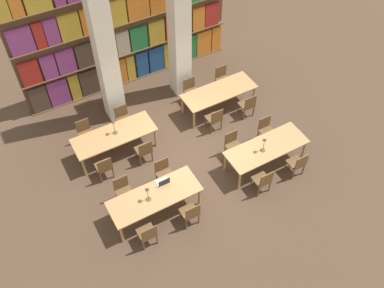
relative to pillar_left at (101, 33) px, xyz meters
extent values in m
plane|color=#4C3828|center=(1.16, -2.68, -3.00)|extent=(40.00, 40.00, 0.00)
cube|color=brown|center=(1.16, 1.33, -0.25)|extent=(7.04, 0.06, 5.50)
cube|color=brown|center=(1.16, 1.33, -2.99)|extent=(7.04, 0.35, 0.03)
cube|color=#47382D|center=(-1.98, 1.30, -2.50)|extent=(0.55, 0.20, 0.94)
cube|color=#84387A|center=(-1.36, 1.30, -2.50)|extent=(0.63, 0.20, 0.94)
cube|color=#B7932D|center=(-0.83, 1.30, -2.50)|extent=(0.32, 0.20, 0.94)
cube|color=#47382D|center=(-0.30, 1.30, -2.50)|extent=(0.69, 0.20, 0.94)
cube|color=#84387A|center=(0.26, 1.30, -2.50)|extent=(0.27, 0.20, 0.94)
cube|color=orange|center=(0.70, 1.30, -2.50)|extent=(0.50, 0.20, 0.94)
cube|color=#B7932D|center=(1.12, 1.30, -2.50)|extent=(0.28, 0.20, 0.94)
cube|color=navy|center=(1.54, 1.30, -2.50)|extent=(0.41, 0.20, 0.94)
cube|color=navy|center=(2.07, 1.30, -2.50)|extent=(0.53, 0.20, 0.94)
cube|color=#B7932D|center=(2.65, 1.30, -2.50)|extent=(0.58, 0.20, 0.94)
cube|color=#236B38|center=(3.30, 1.30, -2.50)|extent=(0.65, 0.20, 0.94)
cube|color=orange|center=(3.94, 1.30, -2.50)|extent=(0.57, 0.20, 0.94)
cube|color=orange|center=(4.45, 1.30, -2.50)|extent=(0.36, 0.20, 0.94)
cube|color=brown|center=(1.16, 1.33, -1.89)|extent=(7.04, 0.35, 0.03)
cube|color=maroon|center=(-1.97, 1.30, -1.45)|extent=(0.57, 0.20, 0.83)
cube|color=#84387A|center=(-1.41, 1.30, -1.45)|extent=(0.43, 0.20, 0.83)
cube|color=#84387A|center=(-0.89, 1.30, -1.45)|extent=(0.54, 0.20, 0.83)
cube|color=#47382D|center=(-0.24, 1.30, -1.45)|extent=(0.62, 0.20, 0.83)
cube|color=#47382D|center=(0.42, 1.30, -1.45)|extent=(0.57, 0.20, 0.83)
cube|color=tan|center=(0.97, 1.30, -1.45)|extent=(0.43, 0.20, 0.83)
cube|color=#236B38|center=(1.52, 1.30, -1.45)|extent=(0.57, 0.20, 0.83)
cube|color=#B7932D|center=(2.15, 1.30, -1.45)|extent=(0.55, 0.20, 0.83)
cube|color=maroon|center=(2.68, 1.30, -1.45)|extent=(0.41, 0.20, 0.83)
cube|color=#236B38|center=(3.16, 1.30, -1.45)|extent=(0.50, 0.20, 0.83)
cube|color=orange|center=(3.71, 1.30, -1.45)|extent=(0.45, 0.20, 0.83)
cube|color=maroon|center=(4.23, 1.30, -1.45)|extent=(0.53, 0.20, 0.83)
cube|color=brown|center=(1.16, 1.33, -0.79)|extent=(7.04, 0.35, 0.03)
cube|color=#84387A|center=(-1.92, 1.30, -0.36)|extent=(0.68, 0.20, 0.82)
cube|color=maroon|center=(-1.40, 1.30, -0.36)|extent=(0.29, 0.20, 0.82)
cube|color=#84387A|center=(-1.05, 1.30, -0.36)|extent=(0.38, 0.20, 0.82)
cube|color=#B7932D|center=(-0.52, 1.30, -0.36)|extent=(0.60, 0.20, 0.82)
cube|color=orange|center=(-0.02, 1.30, -0.36)|extent=(0.32, 0.20, 0.82)
cube|color=tan|center=(0.37, 1.30, -0.36)|extent=(0.41, 0.20, 0.82)
cube|color=#B7932D|center=(0.93, 1.30, -0.36)|extent=(0.57, 0.20, 0.82)
cube|color=orange|center=(1.61, 1.30, -0.36)|extent=(0.70, 0.20, 0.82)
cube|color=silver|center=(0.00, 0.00, 0.00)|extent=(0.54, 0.54, 6.00)
cube|color=silver|center=(2.33, 0.00, 0.00)|extent=(0.54, 0.54, 6.00)
cube|color=tan|center=(-0.52, -3.88, -2.29)|extent=(2.34, 0.88, 0.04)
cylinder|color=tan|center=(-1.61, -4.24, -2.65)|extent=(0.07, 0.07, 0.69)
cylinder|color=tan|center=(0.57, -4.24, -2.65)|extent=(0.07, 0.07, 0.69)
cylinder|color=tan|center=(-1.61, -3.52, -2.65)|extent=(0.07, 0.07, 0.69)
cylinder|color=tan|center=(0.57, -3.52, -2.65)|extent=(0.07, 0.07, 0.69)
cylinder|color=brown|center=(-1.26, -4.37, -2.80)|extent=(0.04, 0.04, 0.40)
cylinder|color=brown|center=(-0.90, -4.37, -2.80)|extent=(0.04, 0.04, 0.40)
cylinder|color=brown|center=(-1.26, -4.71, -2.80)|extent=(0.04, 0.04, 0.40)
cylinder|color=brown|center=(-0.90, -4.71, -2.80)|extent=(0.04, 0.04, 0.40)
cube|color=brown|center=(-1.08, -4.54, -2.58)|extent=(0.42, 0.40, 0.04)
cube|color=brown|center=(-1.08, -4.73, -2.35)|extent=(0.40, 0.03, 0.42)
cylinder|color=brown|center=(-0.90, -3.39, -2.80)|extent=(0.04, 0.04, 0.40)
cylinder|color=brown|center=(-1.26, -3.39, -2.80)|extent=(0.04, 0.04, 0.40)
cylinder|color=brown|center=(-0.90, -3.05, -2.80)|extent=(0.04, 0.04, 0.40)
cylinder|color=brown|center=(-1.26, -3.05, -2.80)|extent=(0.04, 0.04, 0.40)
cube|color=brown|center=(-1.08, -3.22, -2.58)|extent=(0.42, 0.40, 0.04)
cube|color=brown|center=(-1.08, -3.04, -2.35)|extent=(0.40, 0.03, 0.42)
cylinder|color=brown|center=(-0.08, -4.37, -2.80)|extent=(0.04, 0.04, 0.40)
cylinder|color=brown|center=(0.28, -4.37, -2.80)|extent=(0.04, 0.04, 0.40)
cylinder|color=brown|center=(-0.08, -4.71, -2.80)|extent=(0.04, 0.04, 0.40)
cylinder|color=brown|center=(0.28, -4.71, -2.80)|extent=(0.04, 0.04, 0.40)
cube|color=brown|center=(0.10, -4.54, -2.58)|extent=(0.42, 0.40, 0.04)
cube|color=brown|center=(0.10, -4.73, -2.35)|extent=(0.40, 0.03, 0.42)
cylinder|color=brown|center=(0.28, -3.39, -2.80)|extent=(0.04, 0.04, 0.40)
cylinder|color=brown|center=(-0.08, -3.39, -2.80)|extent=(0.04, 0.04, 0.40)
cylinder|color=brown|center=(0.28, -3.05, -2.80)|extent=(0.04, 0.04, 0.40)
cylinder|color=brown|center=(-0.08, -3.05, -2.80)|extent=(0.04, 0.04, 0.40)
cube|color=brown|center=(0.10, -3.22, -2.58)|extent=(0.42, 0.40, 0.04)
cube|color=brown|center=(0.10, -3.04, -2.35)|extent=(0.40, 0.03, 0.42)
cylinder|color=brown|center=(-0.69, -3.90, -2.26)|extent=(0.14, 0.14, 0.01)
cylinder|color=brown|center=(-0.69, -3.90, -2.06)|extent=(0.02, 0.02, 0.39)
cone|color=brown|center=(-0.69, -3.90, -1.82)|extent=(0.11, 0.11, 0.07)
cube|color=silver|center=(-0.15, -3.60, -2.26)|extent=(0.32, 0.22, 0.01)
cube|color=black|center=(-0.15, -3.71, -2.15)|extent=(0.32, 0.01, 0.20)
cube|color=tan|center=(2.86, -3.96, -2.29)|extent=(2.34, 0.88, 0.04)
cylinder|color=tan|center=(1.77, -4.32, -2.65)|extent=(0.07, 0.07, 0.69)
cylinder|color=tan|center=(3.95, -4.32, -2.65)|extent=(0.07, 0.07, 0.69)
cylinder|color=tan|center=(1.77, -3.60, -2.65)|extent=(0.07, 0.07, 0.69)
cylinder|color=tan|center=(3.95, -3.60, -2.65)|extent=(0.07, 0.07, 0.69)
cylinder|color=brown|center=(2.07, -4.45, -2.80)|extent=(0.04, 0.04, 0.40)
cylinder|color=brown|center=(2.43, -4.45, -2.80)|extent=(0.04, 0.04, 0.40)
cylinder|color=brown|center=(2.07, -4.79, -2.80)|extent=(0.04, 0.04, 0.40)
cylinder|color=brown|center=(2.43, -4.79, -2.80)|extent=(0.04, 0.04, 0.40)
cube|color=brown|center=(2.25, -4.62, -2.58)|extent=(0.42, 0.40, 0.04)
cube|color=brown|center=(2.25, -4.81, -2.35)|extent=(0.40, 0.03, 0.42)
cylinder|color=brown|center=(2.43, -3.47, -2.80)|extent=(0.04, 0.04, 0.40)
cylinder|color=brown|center=(2.07, -3.47, -2.80)|extent=(0.04, 0.04, 0.40)
cylinder|color=brown|center=(2.43, -3.13, -2.80)|extent=(0.04, 0.04, 0.40)
cylinder|color=brown|center=(2.07, -3.13, -2.80)|extent=(0.04, 0.04, 0.40)
cube|color=brown|center=(2.25, -3.30, -2.58)|extent=(0.42, 0.40, 0.04)
cube|color=brown|center=(2.25, -3.12, -2.35)|extent=(0.40, 0.03, 0.42)
cylinder|color=brown|center=(3.23, -4.45, -2.80)|extent=(0.04, 0.04, 0.40)
cylinder|color=brown|center=(3.59, -4.45, -2.80)|extent=(0.04, 0.04, 0.40)
cylinder|color=brown|center=(3.23, -4.79, -2.80)|extent=(0.04, 0.04, 0.40)
cylinder|color=brown|center=(3.59, -4.79, -2.80)|extent=(0.04, 0.04, 0.40)
cube|color=brown|center=(3.41, -4.62, -2.58)|extent=(0.42, 0.40, 0.04)
cube|color=brown|center=(3.41, -4.81, -2.35)|extent=(0.40, 0.03, 0.42)
cylinder|color=brown|center=(3.59, -3.47, -2.80)|extent=(0.04, 0.04, 0.40)
cylinder|color=brown|center=(3.23, -3.47, -2.80)|extent=(0.04, 0.04, 0.40)
cylinder|color=brown|center=(3.59, -3.13, -2.80)|extent=(0.04, 0.04, 0.40)
cylinder|color=brown|center=(3.23, -3.13, -2.80)|extent=(0.04, 0.04, 0.40)
cube|color=brown|center=(3.41, -3.30, -2.58)|extent=(0.42, 0.40, 0.04)
cube|color=brown|center=(3.41, -3.12, -2.35)|extent=(0.40, 0.03, 0.42)
cylinder|color=brown|center=(2.69, -4.01, -2.26)|extent=(0.14, 0.14, 0.01)
cylinder|color=brown|center=(2.69, -4.01, -2.05)|extent=(0.02, 0.02, 0.40)
cone|color=brown|center=(2.69, -4.01, -1.82)|extent=(0.11, 0.11, 0.07)
cube|color=tan|center=(-0.59, -1.47, -2.29)|extent=(2.34, 0.88, 0.04)
cylinder|color=tan|center=(-1.69, -1.83, -2.65)|extent=(0.07, 0.07, 0.69)
cylinder|color=tan|center=(0.50, -1.83, -2.65)|extent=(0.07, 0.07, 0.69)
cylinder|color=tan|center=(-1.69, -1.11, -2.65)|extent=(0.07, 0.07, 0.69)
cylinder|color=tan|center=(0.50, -1.11, -2.65)|extent=(0.07, 0.07, 0.69)
cylinder|color=brown|center=(-1.40, -1.96, -2.80)|extent=(0.04, 0.04, 0.40)
cylinder|color=brown|center=(-1.04, -1.96, -2.80)|extent=(0.04, 0.04, 0.40)
cylinder|color=brown|center=(-1.40, -2.30, -2.80)|extent=(0.04, 0.04, 0.40)
cylinder|color=brown|center=(-1.04, -2.30, -2.80)|extent=(0.04, 0.04, 0.40)
cube|color=brown|center=(-1.22, -2.13, -2.58)|extent=(0.42, 0.40, 0.04)
cube|color=brown|center=(-1.22, -2.31, -2.35)|extent=(0.40, 0.03, 0.42)
cylinder|color=brown|center=(-1.04, -0.98, -2.80)|extent=(0.04, 0.04, 0.40)
cylinder|color=brown|center=(-1.40, -0.98, -2.80)|extent=(0.04, 0.04, 0.40)
cylinder|color=brown|center=(-1.04, -0.64, -2.80)|extent=(0.04, 0.04, 0.40)
cylinder|color=brown|center=(-1.40, -0.64, -2.80)|extent=(0.04, 0.04, 0.40)
cube|color=brown|center=(-1.22, -0.81, -2.58)|extent=(0.42, 0.40, 0.04)
cube|color=brown|center=(-1.22, -0.63, -2.35)|extent=(0.40, 0.03, 0.42)
cylinder|color=brown|center=(-0.21, -1.96, -2.80)|extent=(0.04, 0.04, 0.40)
cylinder|color=brown|center=(0.15, -1.96, -2.80)|extent=(0.04, 0.04, 0.40)
cylinder|color=brown|center=(-0.21, -2.30, -2.80)|extent=(0.04, 0.04, 0.40)
cylinder|color=brown|center=(0.15, -2.30, -2.80)|extent=(0.04, 0.04, 0.40)
cube|color=brown|center=(-0.03, -2.13, -2.58)|extent=(0.42, 0.40, 0.04)
cube|color=brown|center=(-0.03, -2.31, -2.35)|extent=(0.40, 0.03, 0.42)
cylinder|color=brown|center=(0.15, -0.98, -2.80)|extent=(0.04, 0.04, 0.40)
cylinder|color=brown|center=(-0.21, -0.98, -2.80)|extent=(0.04, 0.04, 0.40)
cylinder|color=brown|center=(0.15, -0.64, -2.80)|extent=(0.04, 0.04, 0.40)
cylinder|color=brown|center=(-0.21, -0.64, -2.80)|extent=(0.04, 0.04, 0.40)
cube|color=brown|center=(-0.03, -0.81, -2.58)|extent=(0.42, 0.40, 0.04)
cube|color=brown|center=(-0.03, -0.63, -2.35)|extent=(0.40, 0.03, 0.42)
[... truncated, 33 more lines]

